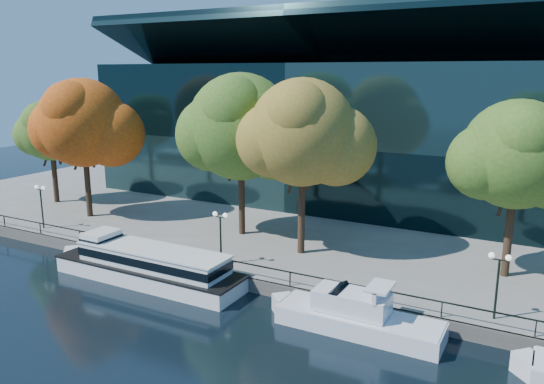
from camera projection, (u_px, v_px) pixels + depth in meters
The scene contains 14 objects.
ground at pixel (202, 302), 35.72m from camera, with size 160.00×160.00×0.00m, color black.
promenade at pixel (371, 191), 66.82m from camera, with size 90.00×67.08×1.00m.
railing at pixel (228, 260), 38.08m from camera, with size 88.20×0.08×0.99m.
convention_building at pixel (330, 129), 62.96m from camera, with size 50.00×24.57×21.43m.
tour_boat at pixel (144, 263), 39.17m from camera, with size 16.79×3.75×3.19m.
cruiser_near at pixel (352, 315), 31.65m from camera, with size 10.96×2.82×3.18m.
tree_0 at pixel (51, 132), 57.21m from camera, with size 8.22×6.74×11.26m.
tree_1 at pixel (84, 125), 51.09m from camera, with size 10.72×8.79×13.62m.
tree_2 at pixel (242, 129), 45.27m from camera, with size 11.50×9.43×14.15m.
tree_3 at pixel (304, 135), 40.29m from camera, with size 10.37×8.50×13.79m.
tree_4 at pixel (519, 157), 35.70m from camera, with size 9.32×7.64×12.44m.
lamp_0 at pixel (41, 197), 48.49m from camera, with size 1.26×0.36×4.03m.
lamp_1 at pixel (220, 226), 39.36m from camera, with size 1.26×0.36×4.03m.
lamp_2 at pixel (499, 271), 30.47m from camera, with size 1.26×0.36×4.03m.
Camera 1 is at (19.90, -26.96, 15.19)m, focal length 35.00 mm.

